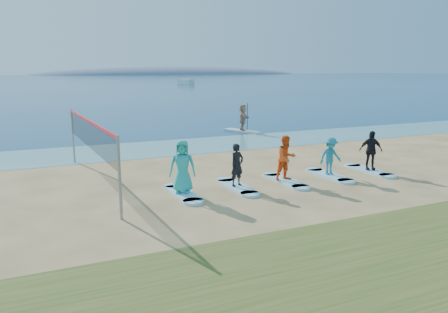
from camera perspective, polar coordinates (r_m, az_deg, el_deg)
name	(u,v)px	position (r m, az deg, el deg)	size (l,w,h in m)	color
ground	(283,194)	(15.62, 7.68, -4.87)	(600.00, 600.00, 0.00)	tan
shallow_water	(184,146)	(24.90, -5.24, 1.33)	(600.00, 600.00, 0.00)	teal
ocean	(47,80)	(172.90, -22.12, 9.19)	(600.00, 600.00, 0.00)	navy
island_ridge	(175,74)	(329.23, -6.36, 10.63)	(220.00, 56.00, 18.00)	slate
volleyball_net	(90,135)	(17.19, -17.13, 2.72)	(0.47, 9.08, 2.50)	gray
paddleboard	(243,131)	(30.52, 2.47, 3.34)	(0.70, 3.00, 0.12)	silver
paddleboarder	(243,117)	(30.40, 2.49, 5.13)	(1.67, 0.53, 1.80)	tan
boat_offshore_b	(186,84)	(123.87, -4.99, 9.40)	(1.98, 5.30, 1.41)	silver
surfboard_0	(183,194)	(15.44, -5.39, -4.84)	(0.70, 2.20, 0.09)	#A1E0F9
student_0	(182,166)	(15.20, -5.46, -1.30)	(0.91, 0.59, 1.86)	#23AAA7
surfboard_1	(237,187)	(16.23, 1.70, -3.98)	(0.70, 2.20, 0.09)	#A1E0F9
student_1	(237,165)	(16.02, 1.72, -1.11)	(0.57, 0.38, 1.58)	black
surfboard_2	(286,181)	(17.23, 8.04, -3.17)	(0.70, 2.20, 0.09)	#A1E0F9
student_2	(286,158)	(17.03, 8.13, -0.18)	(0.85, 0.66, 1.74)	#EC5018
surfboard_3	(329,175)	(18.43, 13.61, -2.42)	(0.70, 2.20, 0.09)	#A1E0F9
student_3	(330,156)	(18.26, 13.73, 0.05)	(0.99, 0.57, 1.53)	teal
surfboard_4	(369,171)	(19.78, 18.45, -1.75)	(0.70, 2.20, 0.09)	#A1E0F9
student_4	(371,150)	(19.61, 18.61, 0.77)	(0.98, 0.41, 1.68)	black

